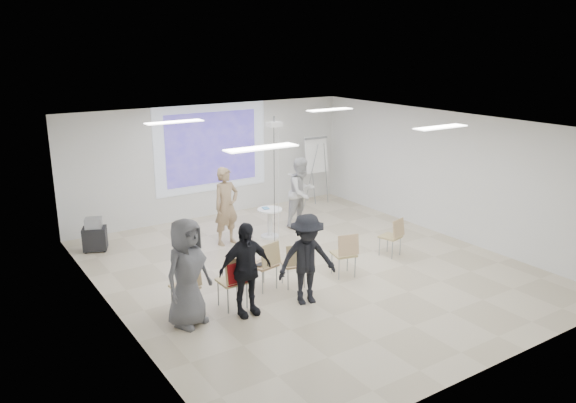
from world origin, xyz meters
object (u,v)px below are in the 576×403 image
audience_mid (307,253)px  av_cart (95,236)px  chair_right_inner (345,251)px  audience_outer (187,266)px  player_left (226,201)px  chair_left_inner (266,262)px  chair_far_left (187,284)px  audience_left (245,263)px  chair_left_mid (234,278)px  player_right (302,189)px  chair_center (295,261)px  laptop (262,263)px  chair_right_far (393,234)px  pedestal_table (270,221)px  flipchart_easel (316,155)px

audience_mid → av_cart: (-2.47, 4.79, -0.59)m
chair_right_inner → audience_outer: bearing=-164.7°
player_left → chair_left_inner: bearing=-111.5°
chair_far_left → chair_left_inner: size_ratio=0.95×
player_left → chair_far_left: bearing=-138.4°
chair_right_inner → audience_left: size_ratio=0.49×
chair_left_mid → av_cart: size_ratio=1.30×
player_right → chair_center: size_ratio=2.20×
audience_left → av_cart: bearing=107.7°
laptop → audience_outer: bearing=5.6°
player_left → player_right: size_ratio=1.05×
player_right → av_cart: player_right is taller
laptop → player_right: bearing=-147.5°
chair_center → chair_right_far: (2.71, 0.16, -0.02)m
player_right → chair_left_mid: (-3.64, -3.20, -0.40)m
player_left → av_cart: (-2.70, 1.23, -0.68)m
chair_left_mid → chair_center: chair_left_mid is taller
chair_left_mid → laptop: 0.98m
player_right → audience_outer: (-4.54, -3.27, 0.05)m
laptop → av_cart: size_ratio=0.46×
chair_left_mid → audience_mid: size_ratio=0.52×
player_left → av_cart: size_ratio=2.71×
pedestal_table → chair_far_left: bearing=-141.7°
chair_far_left → av_cart: chair_far_left is taller
player_left → audience_mid: bearing=-103.5°
chair_left_inner → flipchart_easel: size_ratio=0.49×
chair_right_inner → chair_right_far: chair_right_inner is taller
player_left → chair_right_far: (2.67, -2.72, -0.52)m
audience_left → av_cart: (-1.34, 4.58, -0.60)m
audience_left → flipchart_easel: (5.01, 4.85, 0.50)m
player_right → flipchart_easel: 2.04m
player_left → flipchart_easel: player_left is taller
player_left → player_right: 2.22m
audience_mid → chair_right_inner: bearing=35.1°
chair_left_inner → chair_far_left: bearing=169.9°
chair_right_inner → flipchart_easel: flipchart_easel is taller
pedestal_table → audience_left: size_ratio=0.39×
pedestal_table → player_right: size_ratio=0.38×
chair_far_left → chair_left_mid: size_ratio=0.92×
player_right → audience_outer: audience_outer is taller
chair_far_left → player_left: bearing=46.0°
player_left → chair_left_inner: 2.78m
chair_right_far → chair_center: bearing=168.8°
player_left → flipchart_easel: 3.97m
player_right → audience_outer: bearing=-157.1°
player_left → audience_left: (-1.36, -3.35, -0.08)m
pedestal_table → player_right: bearing=15.3°
pedestal_table → chair_far_left: size_ratio=0.81×
chair_left_mid → chair_right_inner: 2.50m
laptop → audience_left: 1.18m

